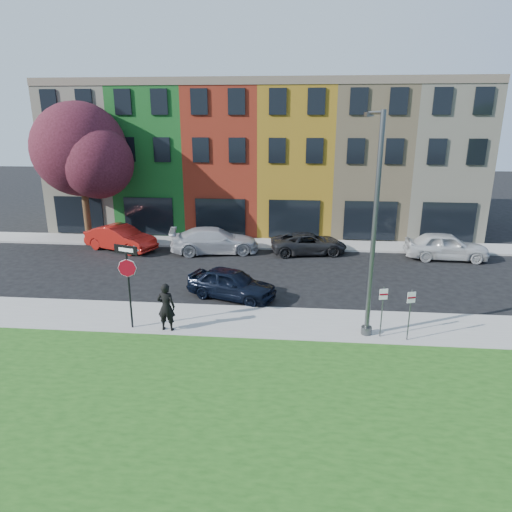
# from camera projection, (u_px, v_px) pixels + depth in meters

# --- Properties ---
(ground) EXTENTS (120.00, 120.00, 0.00)m
(ground) POSITION_uv_depth(u_px,v_px,m) (287.00, 363.00, 15.66)
(ground) COLOR black
(ground) RESTS_ON ground
(sidewalk_near) EXTENTS (40.00, 3.00, 0.12)m
(sidewalk_near) POSITION_uv_depth(u_px,v_px,m) (339.00, 326.00, 18.32)
(sidewalk_near) COLOR gray
(sidewalk_near) RESTS_ON ground
(sidewalk_far) EXTENTS (40.00, 2.40, 0.12)m
(sidewalk_far) POSITION_uv_depth(u_px,v_px,m) (248.00, 243.00, 30.18)
(sidewalk_far) COLOR gray
(sidewalk_far) RESTS_ON ground
(rowhouse_block) EXTENTS (30.00, 10.12, 10.00)m
(rowhouse_block) POSITION_uv_depth(u_px,v_px,m) (263.00, 159.00, 34.58)
(rowhouse_block) COLOR #B8B298
(rowhouse_block) RESTS_ON ground
(stop_sign) EXTENTS (1.01, 0.36, 3.37)m
(stop_sign) POSITION_uv_depth(u_px,v_px,m) (127.00, 270.00, 17.34)
(stop_sign) COLOR black
(stop_sign) RESTS_ON sidewalk_near
(man) EXTENTS (0.76, 0.54, 1.92)m
(man) POSITION_uv_depth(u_px,v_px,m) (166.00, 307.00, 17.57)
(man) COLOR black
(man) RESTS_ON sidewalk_near
(sedan_near) EXTENTS (4.38, 5.26, 1.42)m
(sedan_near) POSITION_uv_depth(u_px,v_px,m) (232.00, 283.00, 21.09)
(sedan_near) COLOR black
(sedan_near) RESTS_ON ground
(parked_car_red) EXTENTS (4.88, 5.85, 1.56)m
(parked_car_red) POSITION_uv_depth(u_px,v_px,m) (121.00, 238.00, 28.66)
(parked_car_red) COLOR maroon
(parked_car_red) RESTS_ON ground
(parked_car_silver) EXTENTS (4.27, 6.24, 1.56)m
(parked_car_silver) POSITION_uv_depth(u_px,v_px,m) (214.00, 240.00, 28.10)
(parked_car_silver) COLOR #ACACB1
(parked_car_silver) RESTS_ON ground
(parked_car_dark) EXTENTS (3.70, 5.33, 1.28)m
(parked_car_dark) POSITION_uv_depth(u_px,v_px,m) (309.00, 243.00, 27.99)
(parked_car_dark) COLOR black
(parked_car_dark) RESTS_ON ground
(parked_car_white) EXTENTS (2.30, 4.85, 1.60)m
(parked_car_white) POSITION_uv_depth(u_px,v_px,m) (446.00, 246.00, 26.83)
(parked_car_white) COLOR silver
(parked_car_white) RESTS_ON ground
(street_lamp) EXTENTS (0.53, 2.58, 8.22)m
(street_lamp) POSITION_uv_depth(u_px,v_px,m) (373.00, 228.00, 16.48)
(street_lamp) COLOR #45484A
(street_lamp) RESTS_ON sidewalk_near
(parking_sign_a) EXTENTS (0.32, 0.12, 2.01)m
(parking_sign_a) POSITION_uv_depth(u_px,v_px,m) (382.00, 306.00, 16.93)
(parking_sign_a) COLOR #45484A
(parking_sign_a) RESTS_ON sidewalk_near
(parking_sign_b) EXTENTS (0.31, 0.13, 1.99)m
(parking_sign_b) POSITION_uv_depth(u_px,v_px,m) (410.00, 309.00, 16.66)
(parking_sign_b) COLOR #45484A
(parking_sign_b) RESTS_ON sidewalk_near
(tree_purple) EXTENTS (7.11, 6.22, 8.94)m
(tree_purple) POSITION_uv_depth(u_px,v_px,m) (82.00, 152.00, 29.11)
(tree_purple) COLOR black
(tree_purple) RESTS_ON sidewalk_far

